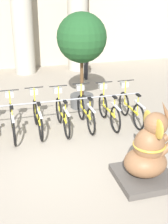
# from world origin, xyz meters

# --- Properties ---
(ground_plane) EXTENTS (60.00, 60.00, 0.00)m
(ground_plane) POSITION_xyz_m (0.00, 0.00, 0.00)
(ground_plane) COLOR gray
(column_middle) EXTENTS (1.05, 1.05, 5.16)m
(column_middle) POSITION_xyz_m (0.00, 7.60, 2.62)
(column_middle) COLOR #ADA899
(column_middle) RESTS_ON ground_plane
(column_right) EXTENTS (1.05, 1.05, 5.16)m
(column_right) POSITION_xyz_m (2.29, 7.60, 2.62)
(column_right) COLOR #ADA899
(column_right) RESTS_ON ground_plane
(bike_rack) EXTENTS (5.67, 0.05, 0.77)m
(bike_rack) POSITION_xyz_m (-0.25, 1.95, 0.64)
(bike_rack) COLOR gray
(bike_rack) RESTS_ON ground_plane
(bicycle_3) EXTENTS (0.48, 1.68, 1.06)m
(bicycle_3) POSITION_xyz_m (-0.89, 1.80, 0.41)
(bicycle_3) COLOR black
(bicycle_3) RESTS_ON ground_plane
(bicycle_4) EXTENTS (0.48, 1.68, 1.06)m
(bicycle_4) POSITION_xyz_m (-0.25, 1.86, 0.41)
(bicycle_4) COLOR black
(bicycle_4) RESTS_ON ground_plane
(bicycle_5) EXTENTS (0.48, 1.68, 1.06)m
(bicycle_5) POSITION_xyz_m (0.38, 1.82, 0.41)
(bicycle_5) COLOR black
(bicycle_5) RESTS_ON ground_plane
(bicycle_6) EXTENTS (0.48, 1.68, 1.06)m
(bicycle_6) POSITION_xyz_m (1.02, 1.87, 0.41)
(bicycle_6) COLOR black
(bicycle_6) RESTS_ON ground_plane
(bicycle_7) EXTENTS (0.48, 1.68, 1.06)m
(bicycle_7) POSITION_xyz_m (1.65, 1.81, 0.41)
(bicycle_7) COLOR black
(bicycle_7) RESTS_ON ground_plane
(bicycle_8) EXTENTS (0.48, 1.68, 1.06)m
(bicycle_8) POSITION_xyz_m (2.28, 1.80, 0.41)
(bicycle_8) COLOR black
(bicycle_8) RESTS_ON ground_plane
(elephant_statue) EXTENTS (1.08, 1.08, 1.66)m
(elephant_statue) POSITION_xyz_m (1.48, -0.86, 0.56)
(elephant_statue) COLOR #4C4742
(elephant_statue) RESTS_ON ground_plane
(person_pedestrian) EXTENTS (0.22, 0.47, 1.66)m
(person_pedestrian) POSITION_xyz_m (2.22, 6.08, 0.99)
(person_pedestrian) COLOR #28282D
(person_pedestrian) RESTS_ON ground_plane
(potted_tree) EXTENTS (1.44, 1.44, 2.83)m
(potted_tree) POSITION_xyz_m (1.29, 3.21, 1.99)
(potted_tree) COLOR #4C4C4C
(potted_tree) RESTS_ON ground_plane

